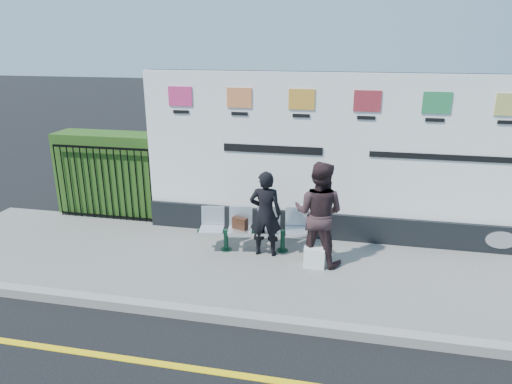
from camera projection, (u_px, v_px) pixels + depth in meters
pavement at (325, 274)px, 7.34m from camera, size 14.00×3.00×0.12m
kerb at (318, 328)px, 5.95m from camera, size 14.00×0.18×0.14m
billboard at (362, 172)px, 8.07m from camera, size 8.00×0.30×3.00m
hedge at (114, 173)px, 9.61m from camera, size 2.35×0.70×1.70m
railing at (103, 183)px, 9.22m from camera, size 2.05×0.06×1.54m
bench at (254, 240)px, 7.96m from camera, size 1.95×0.82×0.41m
woman_left at (265, 214)px, 7.66m from camera, size 0.56×0.38×1.49m
woman_right at (319, 213)px, 7.34m from camera, size 0.97×0.83×1.73m
handbag_brown at (240, 223)px, 7.87m from camera, size 0.29×0.20×0.21m
carrier_bag_white at (314, 257)px, 7.39m from camera, size 0.34×0.20×0.34m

